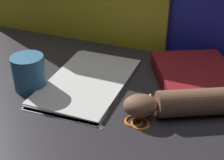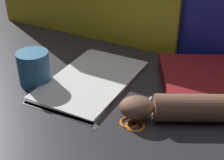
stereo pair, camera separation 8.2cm
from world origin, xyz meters
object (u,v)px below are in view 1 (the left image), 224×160
paper_stack (87,82)px  scissors (143,116)px  mug (29,72)px  hand_forearm (193,102)px  book_closed (195,73)px

paper_stack → scissors: 0.22m
paper_stack → scissors: bearing=-30.8°
paper_stack → mug: (-0.15, -0.07, 0.04)m
scissors → hand_forearm: 0.13m
hand_forearm → mug: (-0.45, -0.01, 0.01)m
paper_stack → book_closed: bearing=20.9°
book_closed → mug: (-0.45, -0.18, 0.03)m
hand_forearm → mug: size_ratio=3.45×
scissors → hand_forearm: bearing=24.3°
paper_stack → hand_forearm: size_ratio=1.10×
mug → scissors: bearing=-7.8°
paper_stack → mug: size_ratio=3.79×
book_closed → mug: size_ratio=3.03×
book_closed → hand_forearm: hand_forearm is taller
paper_stack → hand_forearm: bearing=-11.5°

